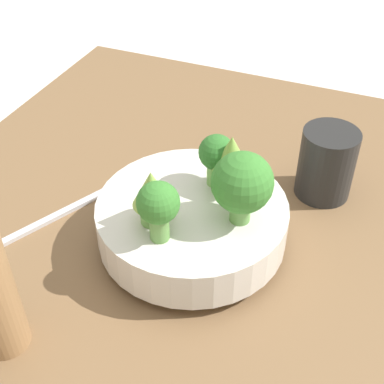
{
  "coord_description": "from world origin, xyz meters",
  "views": [
    {
      "loc": [
        0.42,
        0.15,
        0.53
      ],
      "look_at": [
        -0.03,
        -0.03,
        0.12
      ],
      "focal_mm": 50.0,
      "sensor_mm": 36.0,
      "label": 1
    }
  ],
  "objects": [
    {
      "name": "fork",
      "position": [
        -0.0,
        -0.22,
        0.04
      ],
      "size": [
        0.18,
        0.1,
        0.01
      ],
      "color": "silver",
      "rests_on": "table"
    },
    {
      "name": "romanesco_piece_near",
      "position": [
        0.02,
        -0.06,
        0.15
      ],
      "size": [
        0.05,
        0.05,
        0.07
      ],
      "color": "#6BA34C",
      "rests_on": "bowl"
    },
    {
      "name": "broccoli_floret_right",
      "position": [
        0.04,
        -0.04,
        0.15
      ],
      "size": [
        0.05,
        0.05,
        0.08
      ],
      "color": "#609347",
      "rests_on": "bowl"
    },
    {
      "name": "bowl",
      "position": [
        -0.03,
        -0.03,
        0.08
      ],
      "size": [
        0.23,
        0.23,
        0.07
      ],
      "color": "silver",
      "rests_on": "table"
    },
    {
      "name": "cup",
      "position": [
        -0.19,
        0.1,
        0.09
      ],
      "size": [
        0.08,
        0.08,
        0.1
      ],
      "color": "black",
      "rests_on": "table"
    },
    {
      "name": "romanesco_piece_far",
      "position": [
        -0.07,
        -0.0,
        0.15
      ],
      "size": [
        0.05,
        0.05,
        0.08
      ],
      "color": "#7AB256",
      "rests_on": "bowl"
    },
    {
      "name": "broccoli_floret_back",
      "position": [
        -0.02,
        0.03,
        0.16
      ],
      "size": [
        0.07,
        0.07,
        0.09
      ],
      "color": "#609347",
      "rests_on": "bowl"
    },
    {
      "name": "table",
      "position": [
        0.0,
        0.0,
        0.02
      ],
      "size": [
        1.0,
        0.89,
        0.04
      ],
      "color": "brown",
      "rests_on": "ground_plane"
    },
    {
      "name": "ground_plane",
      "position": [
        0.0,
        0.0,
        0.0
      ],
      "size": [
        6.0,
        6.0,
        0.0
      ],
      "primitive_type": "plane",
      "color": "silver"
    },
    {
      "name": "broccoli_floret_left",
      "position": [
        -0.08,
        -0.02,
        0.15
      ],
      "size": [
        0.04,
        0.04,
        0.07
      ],
      "color": "#7AB256",
      "rests_on": "bowl"
    }
  ]
}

